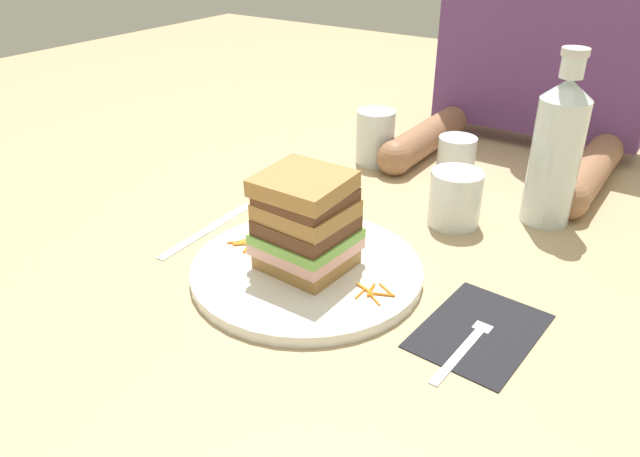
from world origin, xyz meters
The scene contains 28 objects.
ground_plane centered at (0.00, 0.00, 0.00)m, with size 3.00×3.00×0.00m, color tan.
main_plate centered at (0.01, -0.02, 0.01)m, with size 0.30×0.30×0.01m, color white.
sandwich centered at (0.01, -0.02, 0.08)m, with size 0.11×0.11×0.13m.
carrot_shred_0 centered at (-0.09, -0.02, 0.02)m, with size 0.00×0.00×0.03m, color orange.
carrot_shred_1 centered at (-0.10, -0.03, 0.02)m, with size 0.00×0.00×0.03m, color orange.
carrot_shred_2 centered at (-0.09, 0.01, 0.02)m, with size 0.00×0.00×0.03m, color orange.
carrot_shred_3 centered at (-0.10, -0.03, 0.02)m, with size 0.00×0.00×0.02m, color orange.
carrot_shred_4 centered at (-0.08, -0.01, 0.02)m, with size 0.00×0.00×0.03m, color orange.
carrot_shred_5 centered at (-0.08, -0.01, 0.02)m, with size 0.00×0.00×0.03m, color orange.
carrot_shred_6 centered at (-0.09, -0.01, 0.02)m, with size 0.00×0.00×0.03m, color orange.
carrot_shred_7 centered at (-0.07, -0.02, 0.02)m, with size 0.00×0.00×0.03m, color orange.
carrot_shred_8 centered at (-0.09, -0.03, 0.02)m, with size 0.00×0.00×0.03m, color orange.
carrot_shred_9 centered at (-0.08, -0.03, 0.02)m, with size 0.00×0.00×0.02m, color orange.
carrot_shred_10 centered at (0.12, -0.03, 0.02)m, with size 0.00×0.00×0.03m, color orange.
carrot_shred_11 centered at (0.10, -0.03, 0.02)m, with size 0.00×0.00×0.03m, color orange.
carrot_shred_12 centered at (0.11, -0.03, 0.02)m, with size 0.00×0.00×0.03m, color orange.
carrot_shred_13 centered at (0.12, -0.01, 0.02)m, with size 0.00×0.00×0.03m, color orange.
carrot_shred_14 centered at (0.12, -0.04, 0.02)m, with size 0.00×0.00×0.03m, color orange.
carrot_shred_15 centered at (0.10, -0.04, 0.02)m, with size 0.00×0.00×0.03m, color orange.
carrot_shred_16 centered at (0.11, -0.03, 0.02)m, with size 0.00×0.00×0.02m, color orange.
napkin_dark centered at (0.24, -0.01, 0.00)m, with size 0.12×0.16×0.00m, color black.
fork centered at (0.24, -0.03, 0.00)m, with size 0.02×0.17×0.00m.
knife centered at (-0.18, -0.01, 0.00)m, with size 0.03×0.20×0.00m.
juice_glass centered at (0.11, 0.22, 0.04)m, with size 0.08×0.08×0.08m.
water_bottle centered at (0.22, 0.31, 0.11)m, with size 0.07×0.07×0.26m.
empty_tumbler_0 centered at (0.04, 0.38, 0.04)m, with size 0.06×0.06×0.08m, color silver.
empty_tumbler_1 centered at (-0.11, 0.37, 0.05)m, with size 0.07×0.07×0.10m, color silver.
diner_across centered at (0.09, 0.62, 0.22)m, with size 0.40×0.42×0.50m.
Camera 1 is at (0.40, -0.56, 0.43)m, focal length 34.12 mm.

